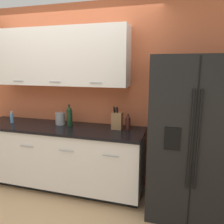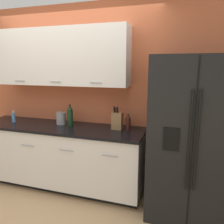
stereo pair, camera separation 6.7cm
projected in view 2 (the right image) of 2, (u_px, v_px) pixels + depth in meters
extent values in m
plane|color=tan|center=(38.00, 218.00, 2.55)|extent=(14.00, 14.00, 0.00)
cube|color=#BC5B38|center=(76.00, 96.00, 3.30)|extent=(10.00, 0.05, 2.60)
cube|color=white|center=(61.00, 57.00, 3.04)|extent=(1.94, 0.32, 0.78)
cylinder|color=#99999E|center=(20.00, 81.00, 3.12)|extent=(0.16, 0.01, 0.01)
cylinder|color=#99999E|center=(56.00, 82.00, 2.95)|extent=(0.16, 0.01, 0.01)
cylinder|color=#99999E|center=(96.00, 83.00, 2.78)|extent=(0.16, 0.01, 0.01)
cube|color=black|center=(63.00, 180.00, 3.31)|extent=(2.37, 0.54, 0.09)
cube|color=white|center=(60.00, 154.00, 3.18)|extent=(2.41, 0.62, 0.79)
cube|color=black|center=(58.00, 127.00, 3.08)|extent=(2.44, 0.64, 0.03)
cylinder|color=#99999E|center=(27.00, 146.00, 2.92)|extent=(0.20, 0.01, 0.01)
cylinder|color=#99999E|center=(66.00, 150.00, 2.75)|extent=(0.20, 0.01, 0.01)
cylinder|color=#99999E|center=(110.00, 156.00, 2.58)|extent=(0.20, 0.01, 0.01)
cube|color=black|center=(191.00, 138.00, 2.51)|extent=(0.93, 0.75, 1.86)
cube|color=black|center=(192.00, 150.00, 2.16)|extent=(0.01, 0.01, 1.82)
cylinder|color=black|center=(189.00, 141.00, 2.13)|extent=(0.02, 0.02, 1.02)
cylinder|color=black|center=(197.00, 142.00, 2.11)|extent=(0.02, 0.02, 1.02)
cube|color=black|center=(171.00, 139.00, 2.19)|extent=(0.16, 0.01, 0.24)
cube|color=olive|center=(117.00, 121.00, 2.91)|extent=(0.14, 0.12, 0.22)
cylinder|color=black|center=(115.00, 110.00, 2.91)|extent=(0.02, 0.03, 0.07)
cylinder|color=black|center=(114.00, 110.00, 2.87)|extent=(0.02, 0.03, 0.09)
cylinder|color=black|center=(118.00, 110.00, 2.90)|extent=(0.02, 0.03, 0.07)
cylinder|color=black|center=(117.00, 110.00, 2.86)|extent=(0.02, 0.04, 0.08)
cylinder|color=black|center=(70.00, 118.00, 3.08)|extent=(0.08, 0.08, 0.21)
sphere|color=black|center=(70.00, 110.00, 3.06)|extent=(0.08, 0.08, 0.08)
cylinder|color=black|center=(70.00, 108.00, 3.06)|extent=(0.03, 0.03, 0.07)
cylinder|color=black|center=(70.00, 105.00, 3.05)|extent=(0.03, 0.03, 0.02)
cylinder|color=#4C7FB2|center=(14.00, 118.00, 3.28)|extent=(0.05, 0.05, 0.14)
cylinder|color=#B2B2B5|center=(13.00, 112.00, 3.26)|extent=(0.02, 0.02, 0.04)
cylinder|color=#B2B2B5|center=(14.00, 111.00, 3.26)|extent=(0.03, 0.01, 0.01)
cylinder|color=#3D1914|center=(128.00, 125.00, 2.87)|extent=(0.07, 0.07, 0.15)
sphere|color=#3D1914|center=(128.00, 118.00, 2.86)|extent=(0.06, 0.06, 0.06)
cylinder|color=#3D1914|center=(128.00, 117.00, 2.85)|extent=(0.02, 0.02, 0.05)
cylinder|color=black|center=(128.00, 115.00, 2.85)|extent=(0.02, 0.02, 0.01)
cylinder|color=gray|center=(61.00, 119.00, 3.17)|extent=(0.14, 0.14, 0.16)
cylinder|color=gray|center=(61.00, 113.00, 3.15)|extent=(0.14, 0.14, 0.01)
sphere|color=gray|center=(61.00, 112.00, 3.15)|extent=(0.02, 0.02, 0.02)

